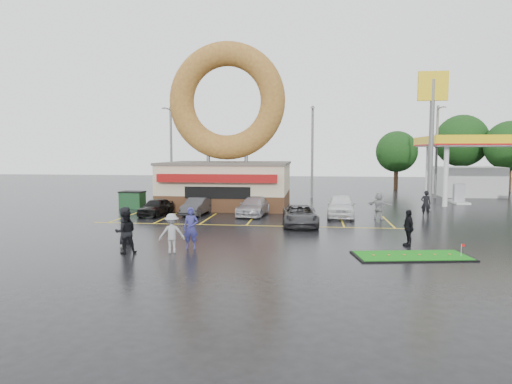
# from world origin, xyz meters

# --- Properties ---
(ground) EXTENTS (120.00, 120.00, 0.00)m
(ground) POSITION_xyz_m (0.00, 0.00, 0.00)
(ground) COLOR black
(ground) RESTS_ON ground
(donut_shop) EXTENTS (10.20, 8.70, 13.50)m
(donut_shop) POSITION_xyz_m (-3.00, 12.97, 4.46)
(donut_shop) COLOR #472B19
(donut_shop) RESTS_ON ground
(gas_station) EXTENTS (12.30, 13.65, 5.90)m
(gas_station) POSITION_xyz_m (20.00, 20.94, 3.70)
(gas_station) COLOR silver
(gas_station) RESTS_ON ground
(shell_sign) EXTENTS (2.20, 0.36, 10.60)m
(shell_sign) POSITION_xyz_m (13.00, 12.00, 7.38)
(shell_sign) COLOR slate
(shell_sign) RESTS_ON ground
(streetlight_left) EXTENTS (0.40, 2.21, 9.00)m
(streetlight_left) POSITION_xyz_m (-10.00, 19.92, 4.78)
(streetlight_left) COLOR slate
(streetlight_left) RESTS_ON ground
(streetlight_mid) EXTENTS (0.40, 2.21, 9.00)m
(streetlight_mid) POSITION_xyz_m (4.00, 20.92, 4.78)
(streetlight_mid) COLOR slate
(streetlight_mid) RESTS_ON ground
(streetlight_right) EXTENTS (0.40, 2.21, 9.00)m
(streetlight_right) POSITION_xyz_m (16.00, 21.92, 4.78)
(streetlight_right) COLOR slate
(streetlight_right) RESTS_ON ground
(tree_far_a) EXTENTS (5.60, 5.60, 8.00)m
(tree_far_a) POSITION_xyz_m (26.00, 30.00, 5.18)
(tree_far_a) COLOR #332114
(tree_far_a) RESTS_ON ground
(tree_far_c) EXTENTS (6.30, 6.30, 9.00)m
(tree_far_c) POSITION_xyz_m (22.00, 34.00, 5.84)
(tree_far_c) COLOR #332114
(tree_far_c) RESTS_ON ground
(tree_far_d) EXTENTS (4.90, 4.90, 7.00)m
(tree_far_d) POSITION_xyz_m (14.00, 32.00, 4.53)
(tree_far_d) COLOR #332114
(tree_far_d) RESTS_ON ground
(car_black) EXTENTS (1.89, 3.82, 1.25)m
(car_black) POSITION_xyz_m (-7.03, 6.91, 0.63)
(car_black) COLOR black
(car_black) RESTS_ON ground
(car_dgrey) EXTENTS (1.66, 3.85, 1.23)m
(car_dgrey) POSITION_xyz_m (-4.24, 7.68, 0.62)
(car_dgrey) COLOR #2F2F32
(car_dgrey) RESTS_ON ground
(car_silver) EXTENTS (2.38, 4.70, 1.31)m
(car_silver) POSITION_xyz_m (-0.11, 8.00, 0.65)
(car_silver) COLOR #ABAAAF
(car_silver) RESTS_ON ground
(car_grey) EXTENTS (2.45, 4.69, 1.26)m
(car_grey) POSITION_xyz_m (3.32, 3.75, 0.63)
(car_grey) COLOR #333235
(car_grey) RESTS_ON ground
(car_white) EXTENTS (2.13, 4.74, 1.58)m
(car_white) POSITION_xyz_m (6.05, 7.86, 0.79)
(car_white) COLOR white
(car_white) RESTS_ON ground
(person_blue) EXTENTS (0.74, 0.51, 1.96)m
(person_blue) POSITION_xyz_m (-1.62, -3.57, 0.98)
(person_blue) COLOR navy
(person_blue) RESTS_ON ground
(person_blackjkt) EXTENTS (1.16, 1.06, 1.95)m
(person_blackjkt) POSITION_xyz_m (-4.25, -4.97, 0.97)
(person_blackjkt) COLOR black
(person_blackjkt) RESTS_ON ground
(person_hoodie) EXTENTS (1.32, 1.04, 1.79)m
(person_hoodie) POSITION_xyz_m (-2.26, -4.55, 0.90)
(person_hoodie) COLOR #939496
(person_hoodie) RESTS_ON ground
(person_bystander) EXTENTS (0.78, 1.03, 1.91)m
(person_bystander) POSITION_xyz_m (-4.98, -3.29, 0.95)
(person_bystander) COLOR black
(person_bystander) RESTS_ON ground
(person_cameraman) EXTENTS (0.62, 1.10, 1.78)m
(person_cameraman) POSITION_xyz_m (8.69, -1.72, 0.89)
(person_cameraman) COLOR black
(person_cameraman) RESTS_ON ground
(person_walker_near) EXTENTS (1.75, 1.31, 1.83)m
(person_walker_near) POSITION_xyz_m (8.55, 7.21, 0.92)
(person_walker_near) COLOR #98999B
(person_walker_near) RESTS_ON ground
(person_walker_far) EXTENTS (0.74, 0.55, 1.84)m
(person_walker_far) POSITION_xyz_m (11.99, 8.77, 0.92)
(person_walker_far) COLOR black
(person_walker_far) RESTS_ON ground
(dumpster) EXTENTS (1.89, 1.33, 1.30)m
(dumpster) POSITION_xyz_m (-10.37, 10.75, 0.65)
(dumpster) COLOR #1A4523
(dumpster) RESTS_ON ground
(putting_green) EXTENTS (5.25, 2.95, 0.62)m
(putting_green) POSITION_xyz_m (8.39, -4.05, 0.04)
(putting_green) COLOR black
(putting_green) RESTS_ON ground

